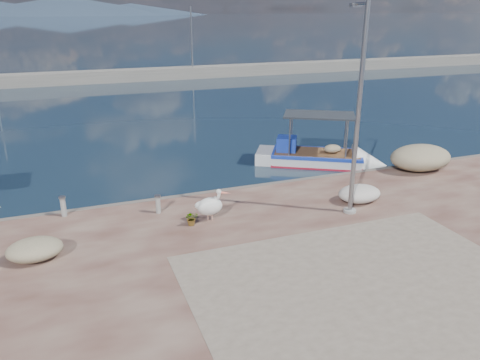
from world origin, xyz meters
name	(u,v)px	position (x,y,z in m)	size (l,w,h in m)	color
ground	(283,259)	(0.00, 0.00, 0.00)	(1400.00, 1400.00, 0.00)	#162635
quay_patch	(371,291)	(1.00, -3.00, 0.50)	(9.00, 7.00, 0.01)	gray
breakwater	(119,76)	(0.00, 40.00, 0.60)	(120.00, 2.20, 7.50)	gray
mountains	(61,7)	(4.39, 650.00, 9.51)	(370.00, 280.00, 22.00)	#28384C
boat_right	(315,159)	(5.59, 8.03, 0.23)	(6.23, 4.78, 2.92)	white
pelican	(210,206)	(-1.56, 2.48, 1.03)	(1.18, 0.81, 1.13)	tan
lamp_post	(357,120)	(3.24, 1.43, 3.80)	(0.44, 0.96, 7.00)	gray
bollard_near	(158,203)	(-3.10, 3.71, 0.86)	(0.22, 0.22, 0.67)	gray
bollard_far	(63,206)	(-6.20, 4.60, 0.89)	(0.24, 0.24, 0.72)	gray
potted_plant	(192,218)	(-2.25, 2.35, 0.74)	(0.44, 0.38, 0.49)	#33722D
net_pile_c	(420,158)	(8.73, 4.30, 1.06)	(2.84, 2.03, 1.12)	#B9AE89
net_pile_d	(359,194)	(4.10, 2.12, 0.81)	(1.64, 1.23, 0.61)	silver
net_pile_b	(35,249)	(-7.03, 1.76, 0.80)	(1.55, 1.21, 0.60)	#B9AE89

